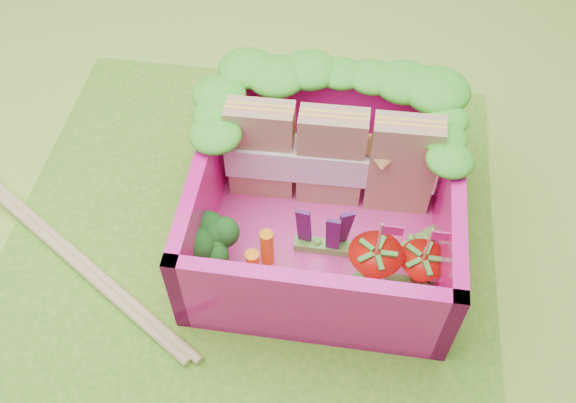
{
  "coord_description": "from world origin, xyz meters",
  "views": [
    {
      "loc": [
        0.48,
        -1.93,
        2.89
      ],
      "look_at": [
        0.19,
        0.06,
        0.28
      ],
      "focal_mm": 40.0,
      "sensor_mm": 36.0,
      "label": 1
    }
  ],
  "objects_px": {
    "bento_box": "(325,203)",
    "strawberry_left": "(373,268)",
    "broccoli": "(215,246)",
    "sandwich_stack": "(332,158)",
    "strawberry_right": "(420,271)",
    "chopsticks": "(53,239)"
  },
  "relations": [
    {
      "from": "bento_box",
      "to": "strawberry_left",
      "type": "bearing_deg",
      "value": -47.53
    },
    {
      "from": "broccoli",
      "to": "strawberry_left",
      "type": "height_order",
      "value": "strawberry_left"
    },
    {
      "from": "bento_box",
      "to": "sandwich_stack",
      "type": "bearing_deg",
      "value": 88.7
    },
    {
      "from": "sandwich_stack",
      "to": "strawberry_right",
      "type": "height_order",
      "value": "sandwich_stack"
    },
    {
      "from": "broccoli",
      "to": "strawberry_left",
      "type": "relative_size",
      "value": 0.68
    },
    {
      "from": "bento_box",
      "to": "strawberry_right",
      "type": "distance_m",
      "value": 0.58
    },
    {
      "from": "bento_box",
      "to": "broccoli",
      "type": "bearing_deg",
      "value": -148.18
    },
    {
      "from": "strawberry_left",
      "to": "strawberry_right",
      "type": "xyz_separation_m",
      "value": [
        0.23,
        0.02,
        -0.01
      ]
    },
    {
      "from": "broccoli",
      "to": "sandwich_stack",
      "type": "bearing_deg",
      "value": 47.27
    },
    {
      "from": "broccoli",
      "to": "strawberry_right",
      "type": "bearing_deg",
      "value": 2.23
    },
    {
      "from": "broccoli",
      "to": "strawberry_right",
      "type": "distance_m",
      "value": 1.01
    },
    {
      "from": "bento_box",
      "to": "strawberry_right",
      "type": "bearing_deg",
      "value": -28.9
    },
    {
      "from": "broccoli",
      "to": "strawberry_right",
      "type": "height_order",
      "value": "strawberry_right"
    },
    {
      "from": "bento_box",
      "to": "sandwich_stack",
      "type": "relative_size",
      "value": 1.17
    },
    {
      "from": "bento_box",
      "to": "chopsticks",
      "type": "bearing_deg",
      "value": -169.79
    },
    {
      "from": "strawberry_left",
      "to": "strawberry_right",
      "type": "distance_m",
      "value": 0.23
    },
    {
      "from": "broccoli",
      "to": "chopsticks",
      "type": "bearing_deg",
      "value": 176.4
    },
    {
      "from": "strawberry_right",
      "to": "bento_box",
      "type": "bearing_deg",
      "value": 151.1
    },
    {
      "from": "sandwich_stack",
      "to": "strawberry_right",
      "type": "xyz_separation_m",
      "value": [
        0.49,
        -0.52,
        -0.17
      ]
    },
    {
      "from": "strawberry_left",
      "to": "strawberry_right",
      "type": "relative_size",
      "value": 1.07
    },
    {
      "from": "strawberry_right",
      "to": "chopsticks",
      "type": "height_order",
      "value": "strawberry_right"
    },
    {
      "from": "broccoli",
      "to": "strawberry_right",
      "type": "xyz_separation_m",
      "value": [
        1.01,
        0.04,
        -0.06
      ]
    }
  ]
}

